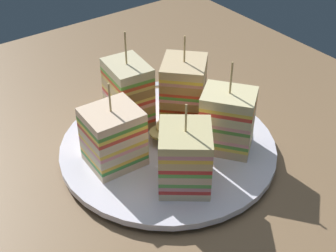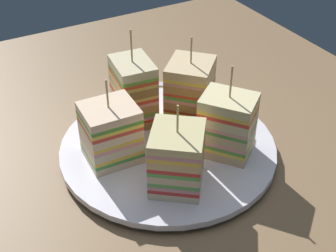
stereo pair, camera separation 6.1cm
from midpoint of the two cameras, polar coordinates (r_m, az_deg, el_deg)
name	(u,v)px [view 1 (the left image)]	position (r cm, az deg, el deg)	size (l,w,h in cm)	color
ground_plane	(168,159)	(63.94, -2.72, -4.06)	(90.08, 80.13, 1.80)	olive
plate	(168,148)	(62.76, -2.76, -2.77)	(28.40, 28.40, 1.57)	white
sandwich_wedge_0	(185,157)	(54.35, -1.14, -3.92)	(8.74, 8.61, 11.11)	beige
sandwich_wedge_1	(227,121)	(59.62, 4.24, 0.52)	(8.21, 7.94, 12.48)	#DFBE8C
sandwich_wedge_2	(184,89)	(65.72, -0.75, 4.41)	(8.70, 8.71, 12.18)	#D3C085
sandwich_wedge_3	(128,94)	(64.42, -7.48, 3.74)	(7.03, 5.57, 13.67)	beige
sandwich_wedge_4	(113,137)	(58.12, -9.57, -1.43)	(6.12, 6.78, 11.35)	beige
chip_pile	(174,131)	(61.75, -2.05, -0.76)	(7.26, 7.30, 3.47)	#DBB05E
spoon	(133,85)	(77.52, -6.47, 4.89)	(7.36, 13.30, 1.00)	silver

